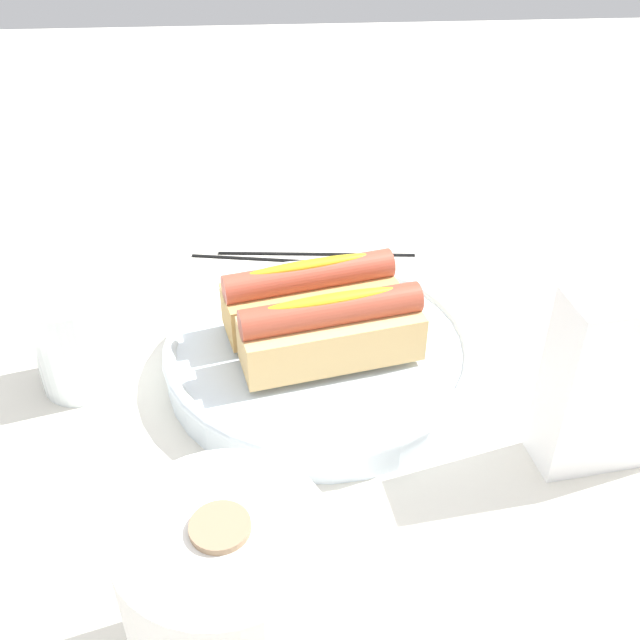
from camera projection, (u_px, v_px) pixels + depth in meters
The scene contains 9 objects.
ground_plane at pixel (343, 381), 0.65m from camera, with size 2.40×2.40×0.00m, color silver.
serving_bowl at pixel (320, 353), 0.65m from camera, with size 0.27×0.27×0.04m.
hotdog_front at pixel (309, 295), 0.65m from camera, with size 0.16×0.08×0.06m.
hotdog_back at pixel (331, 331), 0.61m from camera, with size 0.16×0.08×0.06m.
water_glass at pixel (75, 345), 0.63m from camera, with size 0.07×0.07×0.09m.
paper_towel_roll at pixel (230, 606), 0.40m from camera, with size 0.11×0.11×0.13m.
napkin_box at pixel (621, 379), 0.54m from camera, with size 0.11×0.04×0.15m, color white.
chopstick_near at pixel (290, 259), 0.81m from camera, with size 0.01×0.01×0.22m, color black.
chopstick_far at pixel (316, 253), 0.83m from camera, with size 0.01×0.01×0.22m, color black.
Camera 1 is at (0.05, 0.49, 0.43)m, focal length 41.48 mm.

